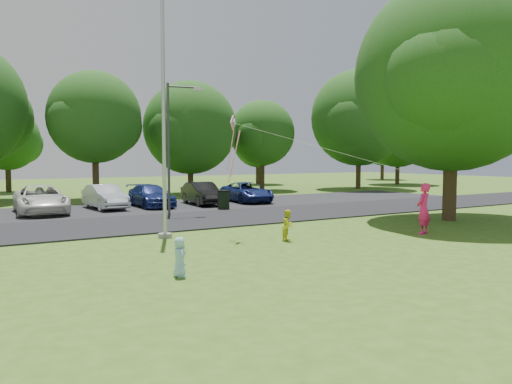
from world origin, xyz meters
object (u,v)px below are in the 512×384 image
street_lamp (174,137)px  woman (423,209)px  child_blue (179,257)px  child_yellow (288,225)px  flagpole (164,122)px  trash_can (224,200)px  big_tree (453,79)px  kite (240,137)px

street_lamp → woman: size_ratio=3.38×
child_blue → child_yellow: bearing=-56.7°
flagpole → street_lamp: bearing=65.1°
trash_can → big_tree: bearing=-54.8°
trash_can → child_yellow: 10.55m
flagpole → woman: (8.66, -4.26, -3.20)m
big_tree → child_yellow: big_tree is taller
kite → child_yellow: bearing=-93.4°
big_tree → child_blue: size_ratio=11.26×
flagpole → kite: flagpole is taller
child_yellow → kite: size_ratio=0.16×
flagpole → big_tree: (12.93, -2.15, 2.26)m
flagpole → big_tree: big_tree is taller
big_tree → child_blue: (-14.79, -3.64, -5.93)m
street_lamp → kite: bearing=-85.0°
street_lamp → woman: bearing=-51.7°
flagpole → child_yellow: 5.73m
trash_can → kite: bearing=-114.2°
street_lamp → child_blue: (-4.78, -12.07, -3.43)m
trash_can → kite: 10.13m
child_yellow → kite: 3.56m
child_yellow → big_tree: bearing=-27.1°
child_yellow → flagpole: bearing=109.1°
flagpole → trash_can: bearing=49.7°
street_lamp → woman: street_lamp is taller
trash_can → woman: (2.42, -11.60, 0.42)m
flagpole → kite: (2.28, -1.46, -0.54)m
big_tree → child_yellow: (-9.51, -0.69, -5.88)m
street_lamp → trash_can: 4.85m
kite → trash_can: bearing=22.5°
big_tree → child_yellow: size_ratio=10.13×
flagpole → woman: flagpole is taller
street_lamp → kite: size_ratio=0.96×
street_lamp → child_yellow: 9.74m
child_blue → kite: (4.14, 4.32, 3.13)m
trash_can → child_blue: size_ratio=1.12×
flagpole → big_tree: 13.30m
flagpole → child_blue: size_ratio=10.22×
street_lamp → trash_can: (3.32, 1.06, -3.37)m
child_yellow → child_blue: bearing=177.9°
woman → child_blue: 10.64m
street_lamp → child_blue: street_lamp is taller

